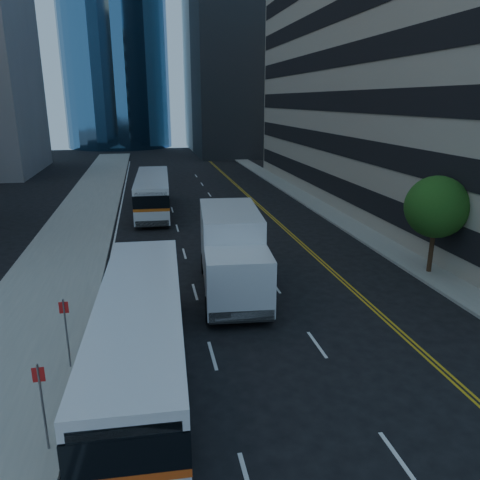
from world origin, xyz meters
The scene contains 7 objects.
ground centered at (0.00, 0.00, 0.00)m, with size 160.00×160.00×0.00m, color black.
sidewalk_west centered at (-10.50, 25.00, 0.07)m, with size 5.00×90.00×0.15m, color gray.
sidewalk_east centered at (9.00, 25.00, 0.07)m, with size 2.00×90.00×0.15m, color gray.
street_tree centered at (9.00, 8.00, 3.64)m, with size 3.20×3.20×5.10m.
bus_front centered at (-5.94, 0.89, 1.66)m, with size 3.08×11.91×3.05m.
bus_rear centered at (-5.05, 25.35, 1.65)m, with size 2.99×11.78×3.02m.
box_truck centered at (-1.71, 7.71, 2.01)m, with size 3.44×8.19×3.82m.
Camera 1 is at (-5.49, -12.95, 8.89)m, focal length 35.00 mm.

